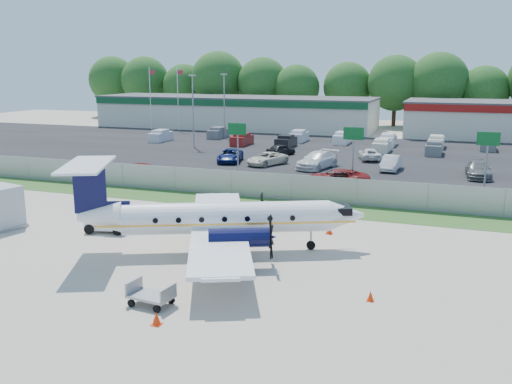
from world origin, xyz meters
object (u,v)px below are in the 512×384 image
(aircraft, at_px, (220,218))
(baggage_cart_near, at_px, (212,256))
(pushback_tug, at_px, (110,221))
(baggage_cart_far, at_px, (151,295))

(aircraft, bearing_deg, baggage_cart_near, -78.22)
(pushback_tug, distance_m, baggage_cart_far, 12.22)
(pushback_tug, relative_size, baggage_cart_far, 1.40)
(baggage_cart_near, xyz_separation_m, baggage_cart_far, (-0.35, -5.55, -0.01))
(pushback_tug, xyz_separation_m, baggage_cart_far, (8.17, -9.08, -0.20))
(baggage_cart_far, bearing_deg, pushback_tug, 131.96)
(baggage_cart_far, bearing_deg, baggage_cart_near, 86.43)
(aircraft, distance_m, pushback_tug, 8.28)
(baggage_cart_near, height_order, baggage_cart_far, baggage_cart_near)
(pushback_tug, distance_m, baggage_cart_near, 9.22)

